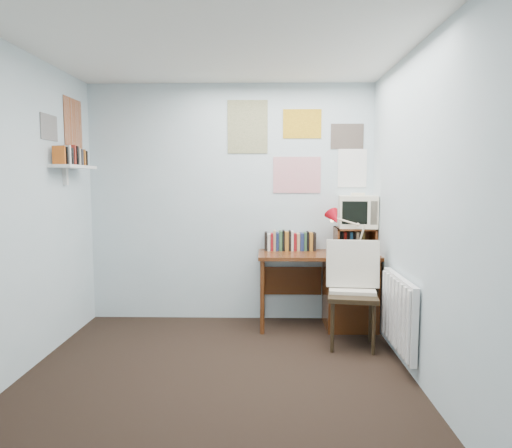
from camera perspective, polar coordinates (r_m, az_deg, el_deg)
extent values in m
plane|color=black|center=(3.46, -5.40, -20.21)|extent=(3.50, 3.50, 0.00)
cube|color=silver|center=(4.86, -3.16, 2.60)|extent=(3.00, 0.02, 2.50)
cube|color=silver|center=(3.30, 21.21, 0.79)|extent=(0.02, 3.50, 2.50)
cube|color=white|center=(3.27, -5.84, 23.30)|extent=(3.00, 3.50, 0.02)
cube|color=#582C14|center=(4.66, 7.74, -3.85)|extent=(1.20, 0.55, 0.03)
cube|color=#582C14|center=(4.79, 11.64, -8.31)|extent=(0.50, 0.50, 0.72)
cylinder|color=#582C14|center=(4.48, 0.79, -9.16)|extent=(0.04, 0.04, 0.72)
cylinder|color=#582C14|center=(4.94, 0.83, -7.76)|extent=(0.04, 0.04, 0.72)
cube|color=#582C14|center=(4.95, 4.45, -7.08)|extent=(0.64, 0.02, 0.30)
cube|color=black|center=(4.21, 11.98, -8.84)|extent=(0.53, 0.52, 0.92)
cube|color=red|center=(4.56, 13.31, -1.40)|extent=(0.29, 0.25, 0.40)
cube|color=#582C14|center=(4.81, 12.23, -1.91)|extent=(0.40, 0.30, 0.25)
cube|color=beige|center=(4.81, 12.58, 1.71)|extent=(0.41, 0.38, 0.36)
cube|color=#582C14|center=(4.80, 4.66, -2.00)|extent=(0.60, 0.14, 0.22)
cube|color=white|center=(3.95, 17.46, -10.59)|extent=(0.09, 0.80, 0.60)
cube|color=white|center=(4.55, -21.84, 6.66)|extent=(0.20, 0.62, 0.24)
cube|color=white|center=(4.86, 5.17, 9.67)|extent=(1.20, 0.01, 0.90)
cube|color=white|center=(4.61, -23.11, 11.33)|extent=(0.01, 0.70, 0.60)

